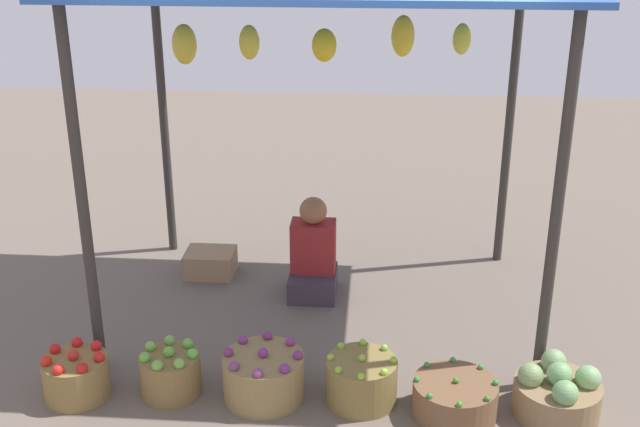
% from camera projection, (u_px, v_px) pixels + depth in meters
% --- Properties ---
extents(ground_plane, '(14.00, 14.00, 0.00)m').
position_uv_depth(ground_plane, '(325.00, 305.00, 5.95)').
color(ground_plane, '#6A5E52').
extents(market_stall_structure, '(3.12, 2.18, 2.38)m').
position_uv_depth(market_stall_structure, '(325.00, 13.00, 5.15)').
color(market_stall_structure, '#38332D').
rests_on(market_stall_structure, ground).
extents(vendor_person, '(0.36, 0.44, 0.78)m').
position_uv_depth(vendor_person, '(313.00, 257.00, 6.05)').
color(vendor_person, '#3E3240').
rests_on(vendor_person, ground).
extents(basket_red_tomatoes, '(0.40, 0.40, 0.32)m').
position_uv_depth(basket_red_tomatoes, '(76.00, 376.00, 4.82)').
color(basket_red_tomatoes, olive).
rests_on(basket_red_tomatoes, ground).
extents(basket_green_apples, '(0.38, 0.38, 0.32)m').
position_uv_depth(basket_green_apples, '(170.00, 373.00, 4.85)').
color(basket_green_apples, olive).
rests_on(basket_green_apples, ground).
extents(basket_purple_onions, '(0.50, 0.50, 0.34)m').
position_uv_depth(basket_purple_onions, '(264.00, 376.00, 4.81)').
color(basket_purple_onions, olive).
rests_on(basket_purple_onions, ground).
extents(basket_limes, '(0.43, 0.43, 0.32)m').
position_uv_depth(basket_limes, '(361.00, 380.00, 4.77)').
color(basket_limes, olive).
rests_on(basket_limes, ground).
extents(basket_green_chilies, '(0.50, 0.50, 0.26)m').
position_uv_depth(basket_green_chilies, '(455.00, 399.00, 4.65)').
color(basket_green_chilies, brown).
rests_on(basket_green_chilies, ground).
extents(basket_cabbages, '(0.51, 0.51, 0.35)m').
position_uv_depth(basket_cabbages, '(557.00, 393.00, 4.65)').
color(basket_cabbages, '#8C6F4C').
rests_on(basket_cabbages, ground).
extents(wooden_crate_near_vendor, '(0.39, 0.32, 0.20)m').
position_uv_depth(wooden_crate_near_vendor, '(210.00, 263.00, 6.41)').
color(wooden_crate_near_vendor, '#9B7756').
rests_on(wooden_crate_near_vendor, ground).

